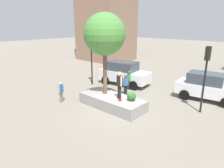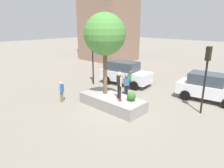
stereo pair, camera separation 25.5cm
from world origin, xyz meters
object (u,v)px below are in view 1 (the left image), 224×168
planter_ledge (112,102)px  sedan_parked (124,73)px  skateboard (119,98)px  traffic_light_corner (206,68)px  plaza_tree (105,35)px  bystander_watching (126,83)px  passerby_with_bag (61,90)px  police_car (207,86)px  traffic_light_median (91,48)px  pedestrian_crossing (129,79)px  skateboarder (119,83)px

planter_ledge → sedan_parked: 5.57m
skateboard → traffic_light_corner: 5.66m
plaza_tree → bystander_watching: size_ratio=3.24×
passerby_with_bag → police_car: bearing=44.8°
passerby_with_bag → traffic_light_median: bearing=110.1°
bystander_watching → pedestrian_crossing: bearing=116.6°
traffic_light_corner → passerby_with_bag: bearing=-148.6°
traffic_light_corner → police_car: bearing=101.1°
plaza_tree → pedestrian_crossing: bearing=100.6°
sedan_parked → pedestrian_crossing: (1.27, -0.84, -0.14)m
pedestrian_crossing → plaza_tree: bearing=-79.4°
planter_ledge → police_car: (4.32, 5.80, 0.66)m
planter_ledge → bystander_watching: bystander_watching is taller
skateboarder → traffic_light_median: 6.53m
traffic_light_median → planter_ledge: bearing=-29.1°
skateboarder → police_car: bearing=57.9°
pedestrian_crossing → traffic_light_median: bearing=-162.1°
skateboard → sedan_parked: 5.92m
planter_ledge → traffic_light_corner: size_ratio=1.10×
sedan_parked → police_car: size_ratio=1.06×
plaza_tree → skateboarder: size_ratio=3.07×
skateboarder → sedan_parked: size_ratio=0.37×
planter_ledge → pedestrian_crossing: (-1.52, 3.93, 0.58)m
police_car → traffic_light_median: bearing=-162.2°
traffic_light_corner → passerby_with_bag: size_ratio=2.73×
skateboarder → bystander_watching: (-1.48, 2.54, -0.88)m
sedan_parked → pedestrian_crossing: size_ratio=2.93×
sedan_parked → pedestrian_crossing: bearing=-33.7°
passerby_with_bag → traffic_light_corner: bearing=31.4°
planter_ledge → skateboard: bearing=-2.1°
skateboard → traffic_light_median: bearing=153.7°
passerby_with_bag → sedan_parked: bearing=85.2°
sedan_parked → traffic_light_median: size_ratio=0.97×
traffic_light_corner → passerby_with_bag: (-8.18, -4.99, -2.01)m
police_car → bystander_watching: (-5.14, -3.28, -0.06)m
traffic_light_median → pedestrian_crossing: (3.51, 1.14, -2.43)m
planter_ledge → sedan_parked: size_ratio=0.96×
police_car → pedestrian_crossing: 6.13m
planter_ledge → traffic_light_median: size_ratio=0.93×
traffic_light_corner → pedestrian_crossing: bearing=173.3°
plaza_tree → bystander_watching: 4.51m
pedestrian_crossing → passerby_with_bag: (-1.82, -5.73, -0.06)m
planter_ledge → skateboard: skateboard is taller
plaza_tree → traffic_light_corner: size_ratio=1.29×
traffic_light_median → skateboarder: bearing=-26.3°
plaza_tree → police_car: bearing=47.6°
sedan_parked → bystander_watching: size_ratio=2.86×
planter_ledge → sedan_parked: bearing=120.3°
sedan_parked → police_car: (7.11, 1.03, -0.06)m
police_car → pedestrian_crossing: bearing=-162.2°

